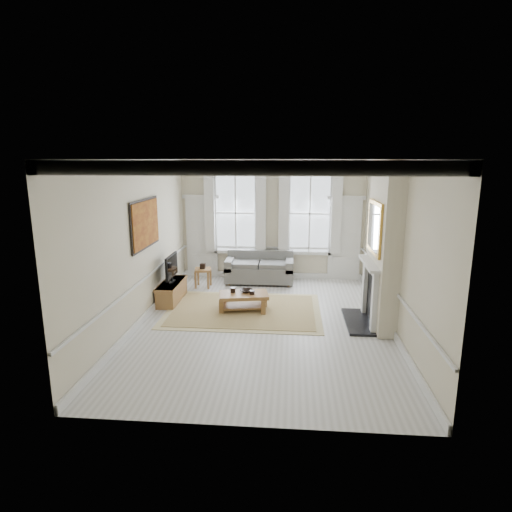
# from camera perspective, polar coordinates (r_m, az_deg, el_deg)

# --- Properties ---
(floor) EXTENTS (7.20, 7.20, 0.00)m
(floor) POSITION_cam_1_polar(r_m,az_deg,el_deg) (9.17, 1.05, -8.94)
(floor) COLOR #B7B5AD
(floor) RESTS_ON ground
(ceiling) EXTENTS (7.20, 7.20, 0.00)m
(ceiling) POSITION_cam_1_polar(r_m,az_deg,el_deg) (8.52, 1.15, 12.81)
(ceiling) COLOR white
(ceiling) RESTS_ON back_wall
(back_wall) EXTENTS (5.20, 0.00, 5.20)m
(back_wall) POSITION_cam_1_polar(r_m,az_deg,el_deg) (12.23, 2.21, 4.83)
(back_wall) COLOR beige
(back_wall) RESTS_ON floor
(left_wall) EXTENTS (0.00, 7.20, 7.20)m
(left_wall) POSITION_cam_1_polar(r_m,az_deg,el_deg) (9.23, -15.24, 1.74)
(left_wall) COLOR beige
(left_wall) RESTS_ON floor
(right_wall) EXTENTS (0.00, 7.20, 7.20)m
(right_wall) POSITION_cam_1_polar(r_m,az_deg,el_deg) (8.91, 18.03, 1.18)
(right_wall) COLOR beige
(right_wall) RESTS_ON floor
(window_left) EXTENTS (1.26, 0.20, 2.20)m
(window_left) POSITION_cam_1_polar(r_m,az_deg,el_deg) (12.25, -2.73, 5.77)
(window_left) COLOR #B2BCC6
(window_left) RESTS_ON back_wall
(window_right) EXTENTS (1.26, 0.20, 2.20)m
(window_right) POSITION_cam_1_polar(r_m,az_deg,el_deg) (12.16, 7.18, 5.63)
(window_right) COLOR #B2BCC6
(window_right) RESTS_ON back_wall
(door_left) EXTENTS (0.90, 0.08, 2.30)m
(door_left) POSITION_cam_1_polar(r_m,az_deg,el_deg) (12.54, -7.23, 2.39)
(door_left) COLOR silver
(door_left) RESTS_ON floor
(door_right) EXTENTS (0.90, 0.08, 2.30)m
(door_right) POSITION_cam_1_polar(r_m,az_deg,el_deg) (12.36, 11.72, 2.07)
(door_right) COLOR silver
(door_right) RESTS_ON floor
(painting) EXTENTS (0.05, 1.66, 1.06)m
(painting) POSITION_cam_1_polar(r_m,az_deg,el_deg) (9.43, -14.52, 4.18)
(painting) COLOR #B7761F
(painting) RESTS_ON left_wall
(chimney_breast) EXTENTS (0.35, 1.70, 3.38)m
(chimney_breast) POSITION_cam_1_polar(r_m,az_deg,el_deg) (9.06, 16.67, 1.46)
(chimney_breast) COLOR beige
(chimney_breast) RESTS_ON floor
(hearth) EXTENTS (0.55, 1.50, 0.05)m
(hearth) POSITION_cam_1_polar(r_m,az_deg,el_deg) (9.45, 13.47, -8.49)
(hearth) COLOR black
(hearth) RESTS_ON floor
(fireplace) EXTENTS (0.21, 1.45, 1.33)m
(fireplace) POSITION_cam_1_polar(r_m,az_deg,el_deg) (9.25, 14.92, -4.39)
(fireplace) COLOR silver
(fireplace) RESTS_ON floor
(mirror) EXTENTS (0.06, 1.26, 1.06)m
(mirror) POSITION_cam_1_polar(r_m,az_deg,el_deg) (8.96, 15.47, 3.69)
(mirror) COLOR #BD8C34
(mirror) RESTS_ON chimney_breast
(sofa) EXTENTS (1.87, 0.91, 0.87)m
(sofa) POSITION_cam_1_polar(r_m,az_deg,el_deg) (12.03, 0.49, -1.80)
(sofa) COLOR slate
(sofa) RESTS_ON floor
(side_table) EXTENTS (0.49, 0.49, 0.52)m
(side_table) POSITION_cam_1_polar(r_m,az_deg,el_deg) (11.63, -7.08, -2.19)
(side_table) COLOR brown
(side_table) RESTS_ON floor
(rug) EXTENTS (3.50, 2.60, 0.02)m
(rug) POSITION_cam_1_polar(r_m,az_deg,el_deg) (9.89, -1.65, -7.22)
(rug) COLOR #9C8550
(rug) RESTS_ON floor
(coffee_table) EXTENTS (1.20, 0.83, 0.41)m
(coffee_table) POSITION_cam_1_polar(r_m,az_deg,el_deg) (9.79, -1.67, -5.44)
(coffee_table) COLOR brown
(coffee_table) RESTS_ON rug
(ceramic_pot_a) EXTENTS (0.11, 0.11, 0.11)m
(ceramic_pot_a) POSITION_cam_1_polar(r_m,az_deg,el_deg) (9.82, -3.09, -4.56)
(ceramic_pot_a) COLOR black
(ceramic_pot_a) RESTS_ON coffee_table
(ceramic_pot_b) EXTENTS (0.12, 0.12, 0.09)m
(ceramic_pot_b) POSITION_cam_1_polar(r_m,az_deg,el_deg) (9.68, -0.52, -4.88)
(ceramic_pot_b) COLOR black
(ceramic_pot_b) RESTS_ON coffee_table
(bowl) EXTENTS (0.36, 0.36, 0.07)m
(bowl) POSITION_cam_1_polar(r_m,az_deg,el_deg) (9.84, -1.31, -4.65)
(bowl) COLOR black
(bowl) RESTS_ON coffee_table
(tv_stand) EXTENTS (0.43, 1.33, 0.48)m
(tv_stand) POSITION_cam_1_polar(r_m,az_deg,el_deg) (10.67, -11.16, -4.67)
(tv_stand) COLOR brown
(tv_stand) RESTS_ON floor
(tv) EXTENTS (0.08, 0.90, 0.68)m
(tv) POSITION_cam_1_polar(r_m,az_deg,el_deg) (10.49, -11.19, -1.38)
(tv) COLOR black
(tv) RESTS_ON tv_stand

